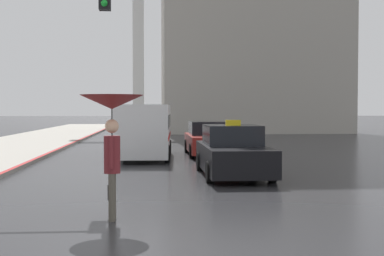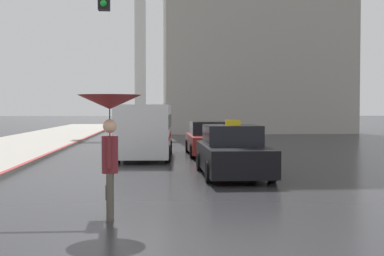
# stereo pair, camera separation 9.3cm
# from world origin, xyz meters

# --- Properties ---
(ground_plane) EXTENTS (300.00, 300.00, 0.00)m
(ground_plane) POSITION_xyz_m (0.00, 0.00, 0.00)
(ground_plane) COLOR #262628
(taxi) EXTENTS (1.91, 4.72, 1.67)m
(taxi) POSITION_xyz_m (1.64, 8.48, 0.69)
(taxi) COLOR black
(taxi) RESTS_ON ground_plane
(sedan_red) EXTENTS (1.91, 4.76, 1.45)m
(sedan_red) POSITION_xyz_m (1.71, 15.72, 0.66)
(sedan_red) COLOR maroon
(sedan_red) RESTS_ON ground_plane
(ambulance_van) EXTENTS (2.30, 5.74, 2.16)m
(ambulance_van) POSITION_xyz_m (-1.05, 14.52, 1.20)
(ambulance_van) COLOR white
(ambulance_van) RESTS_ON ground_plane
(pedestrian_with_umbrella) EXTENTS (1.14, 1.14, 2.25)m
(pedestrian_with_umbrella) POSITION_xyz_m (-1.50, 2.29, 1.86)
(pedestrian_with_umbrella) COLOR #4C473D
(pedestrian_with_umbrella) RESTS_ON ground_plane
(traffic_light) EXTENTS (3.83, 0.38, 5.50)m
(traffic_light) POSITION_xyz_m (-3.99, 5.86, 3.85)
(traffic_light) COLOR black
(traffic_light) RESTS_ON ground_plane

